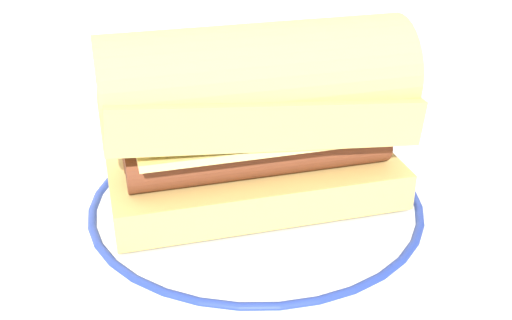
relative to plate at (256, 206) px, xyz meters
name	(u,v)px	position (x,y,z in m)	size (l,w,h in m)	color
ground_plane	(259,244)	(-0.02, -0.03, -0.01)	(1.50, 1.50, 0.00)	silver
plate	(256,206)	(0.00, 0.00, 0.00)	(0.25, 0.25, 0.01)	white
sausage_sandwich	(256,114)	(0.00, 0.00, 0.07)	(0.22, 0.13, 0.13)	tan
drinking_glass	(278,65)	(0.12, 0.16, 0.04)	(0.06, 0.06, 0.10)	silver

